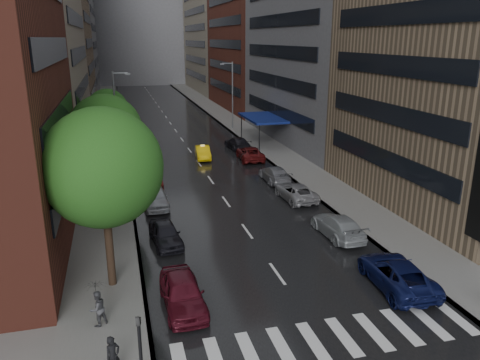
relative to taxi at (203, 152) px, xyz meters
name	(u,v)px	position (x,y,z in m)	size (l,w,h in m)	color
ground	(306,314)	(-0.75, -29.81, -0.67)	(220.00, 220.00, 0.00)	gray
road	(172,126)	(-0.75, 20.19, -0.67)	(14.00, 140.00, 0.01)	black
sidewalk_left	(108,128)	(-9.75, 20.19, -0.60)	(4.00, 140.00, 0.15)	gray
sidewalk_right	(232,122)	(8.25, 20.19, -0.60)	(4.00, 140.00, 0.15)	gray
crosswalk	(329,339)	(-0.55, -31.81, -0.66)	(13.15, 2.80, 0.01)	silver
buildings_left	(56,10)	(-15.75, 28.98, 15.32)	(8.00, 108.00, 38.00)	maroon
buildings_right	(259,19)	(14.25, 26.89, 14.36)	(8.05, 109.10, 36.00)	#937A5B
building_far	(138,23)	(-0.75, 88.19, 15.33)	(40.00, 14.00, 32.00)	slate
tree_near	(102,168)	(-9.35, -24.90, 5.64)	(5.78, 5.78, 9.22)	#382619
tree_mid	(106,131)	(-9.35, -12.62, 5.10)	(5.29, 5.29, 8.44)	#382619
tree_far	(108,110)	(-9.35, 4.92, 4.14)	(4.42, 4.42, 7.05)	#382619
taxi	(203,152)	(0.00, 0.00, 0.00)	(1.42, 4.08, 1.34)	yellow
parked_cars_left	(157,202)	(-6.15, -14.59, 0.08)	(2.09, 31.27, 1.60)	#51101D
parked_cars_right	(289,185)	(4.65, -13.20, 0.03)	(2.84, 37.24, 1.48)	#0E1441
ped_bag_walker	(113,357)	(-9.30, -31.93, 0.27)	(0.72, 0.67, 1.64)	black
ped_black_umbrella	(97,300)	(-9.94, -28.45, 0.72)	(1.00, 0.98, 2.09)	#414246
traffic_light	(141,353)	(-8.35, -33.70, 1.56)	(0.18, 0.15, 3.45)	black
street_lamp_left	(117,116)	(-8.47, 0.19, 4.22)	(1.74, 0.22, 9.00)	gray
street_lamp_right	(232,94)	(6.97, 15.19, 4.22)	(1.74, 0.22, 9.00)	gray
awning	(263,118)	(8.24, 5.19, 2.46)	(4.00, 8.00, 3.12)	navy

